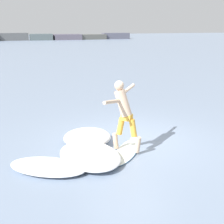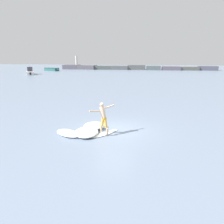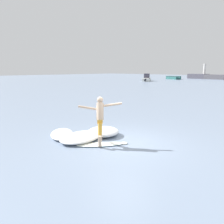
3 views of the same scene
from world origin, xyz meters
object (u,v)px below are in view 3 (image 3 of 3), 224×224
(surfboard, at_px, (101,144))
(small_boat_offshore, at_px, (147,79))
(surfer, at_px, (100,116))
(fishing_boat_near_jetty, at_px, (174,78))

(surfboard, distance_m, small_boat_offshore, 47.81)
(surfboard, relative_size, small_boat_offshore, 0.31)
(surfboard, bearing_deg, surfer, 155.32)
(surfboard, distance_m, surfer, 1.13)
(surfboard, xyz_separation_m, fishing_boat_near_jetty, (-26.51, 53.14, 0.46))
(surfboard, relative_size, fishing_boat_near_jetty, 0.35)
(fishing_boat_near_jetty, relative_size, small_boat_offshore, 0.90)
(fishing_boat_near_jetty, bearing_deg, surfboard, -63.49)
(surfboard, xyz_separation_m, surfer, (-0.09, 0.04, 1.13))
(surfer, relative_size, small_boat_offshore, 0.30)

